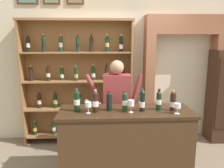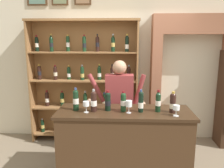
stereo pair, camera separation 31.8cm
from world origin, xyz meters
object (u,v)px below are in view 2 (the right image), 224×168
tasting_bottle_bianco (158,101)px  wine_glass_center (129,104)px  wine_glass_left (176,108)px  tasting_counter (124,146)px  tasting_bottle_prosecco (123,101)px  wine_glass_spare (86,104)px  wine_shelf (84,78)px  tasting_bottle_rosso (76,99)px  tasting_bottle_grappa (141,102)px  shopkeeper (119,99)px  tasting_bottle_super_tuscan (173,103)px  tasting_bottle_riserva (94,101)px  tasting_bottle_brunello (108,101)px

tasting_bottle_bianco → wine_glass_center: (-0.38, -0.08, -0.02)m
wine_glass_left → wine_glass_center: size_ratio=0.83×
tasting_counter → wine_glass_left: bearing=-15.9°
tasting_bottle_prosecco → wine_glass_spare: (-0.48, -0.08, -0.02)m
wine_shelf → tasting_bottle_rosso: bearing=-85.3°
tasting_bottle_rosso → tasting_bottle_grappa: tasting_bottle_rosso is taller
wine_shelf → tasting_counter: wine_shelf is taller
tasting_bottle_grappa → tasting_bottle_bianco: size_ratio=1.03×
tasting_counter → tasting_bottle_grappa: (0.21, -0.04, 0.64)m
shopkeeper → tasting_bottle_prosecco: size_ratio=5.99×
tasting_counter → wine_glass_spare: wine_glass_spare is taller
shopkeeper → tasting_bottle_rosso: (-0.57, -0.60, 0.15)m
wine_glass_left → tasting_bottle_prosecco: bearing=166.2°
tasting_bottle_super_tuscan → wine_glass_spare: bearing=-177.2°
shopkeeper → tasting_bottle_grappa: (0.29, -0.64, 0.14)m
tasting_bottle_riserva → wine_glass_center: bearing=-6.2°
wine_glass_center → shopkeeper: bearing=101.1°
wine_glass_left → tasting_bottle_riserva: bearing=172.5°
tasting_counter → tasting_bottle_super_tuscan: tasting_bottle_super_tuscan is taller
tasting_counter → shopkeeper: (-0.08, 0.60, 0.50)m
tasting_bottle_riserva → tasting_bottle_grappa: tasting_bottle_grappa is taller
tasting_bottle_grappa → tasting_bottle_bianco: bearing=6.9°
tasting_bottle_prosecco → tasting_bottle_riserva: bearing=-176.4°
tasting_bottle_brunello → wine_glass_left: tasting_bottle_brunello is taller
tasting_bottle_rosso → wine_glass_center: bearing=-7.3°
tasting_counter → wine_glass_spare: size_ratio=12.09×
tasting_bottle_riserva → wine_glass_left: bearing=-7.5°
tasting_bottle_bianco → tasting_bottle_prosecco: bearing=-179.5°
tasting_bottle_super_tuscan → wine_shelf: bearing=135.9°
tasting_bottle_grappa → tasting_bottle_super_tuscan: 0.41m
tasting_bottle_brunello → tasting_bottle_bianco: (0.66, -0.02, 0.00)m
shopkeeper → wine_glass_spare: (-0.42, -0.69, 0.11)m
wine_shelf → tasting_bottle_super_tuscan: wine_shelf is taller
tasting_bottle_grappa → tasting_bottle_bianco: (0.23, 0.03, -0.00)m
tasting_bottle_prosecco → wine_glass_center: size_ratio=1.64×
tasting_bottle_riserva → tasting_bottle_bianco: bearing=2.0°
tasting_bottle_rosso → tasting_bottle_brunello: (0.43, 0.00, -0.01)m
shopkeeper → wine_glass_spare: 0.82m
tasting_counter → tasting_bottle_rosso: 0.92m
wine_glass_left → tasting_bottle_grappa: bearing=162.1°
tasting_counter → tasting_bottle_super_tuscan: 0.89m
tasting_bottle_prosecco → tasting_bottle_grappa: tasting_bottle_grappa is taller
tasting_bottle_brunello → wine_glass_left: 0.88m
wine_glass_left → wine_shelf: bearing=133.4°
tasting_bottle_bianco → tasting_bottle_brunello: bearing=178.6°
tasting_bottle_grappa → wine_glass_spare: size_ratio=2.02×
wine_glass_left → wine_glass_center: 0.59m
tasting_bottle_bianco → tasting_bottle_super_tuscan: size_ratio=1.05×
wine_shelf → tasting_bottle_super_tuscan: bearing=-44.1°
tasting_bottle_bianco → wine_shelf: bearing=132.3°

